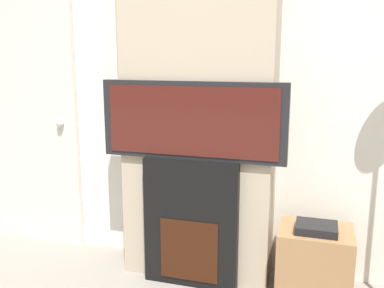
% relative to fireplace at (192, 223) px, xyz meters
% --- Properties ---
extents(wall_back, '(6.00, 0.06, 2.70)m').
position_rel_fireplace_xyz_m(wall_back, '(0.00, 0.36, 0.93)').
color(wall_back, silver).
rests_on(wall_back, ground_plane).
extents(chimney_breast, '(1.00, 0.33, 2.70)m').
position_rel_fireplace_xyz_m(chimney_breast, '(0.00, 0.16, 0.93)').
color(chimney_breast, tan).
rests_on(chimney_breast, ground_plane).
extents(fireplace, '(0.63, 0.15, 0.85)m').
position_rel_fireplace_xyz_m(fireplace, '(0.00, 0.00, 0.00)').
color(fireplace, black).
rests_on(fireplace, ground_plane).
extents(television, '(1.19, 0.07, 0.49)m').
position_rel_fireplace_xyz_m(television, '(0.00, -0.00, 0.68)').
color(television, black).
rests_on(television, fireplace).
extents(media_stand, '(0.45, 0.37, 0.50)m').
position_rel_fireplace_xyz_m(media_stand, '(0.78, 0.05, -0.19)').
color(media_stand, '#997047').
rests_on(media_stand, ground_plane).
extents(entry_door, '(0.81, 0.09, 2.07)m').
position_rel_fireplace_xyz_m(entry_door, '(-1.42, 0.30, 0.61)').
color(entry_door, silver).
rests_on(entry_door, ground_plane).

